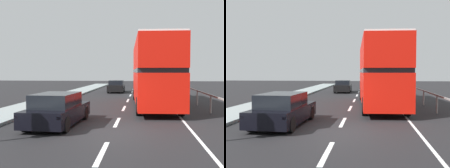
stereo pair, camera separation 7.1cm
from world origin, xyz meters
TOP-DOWN VIEW (x-y plane):
  - ground_plane at (0.00, 0.00)m, footprint 75.68×120.00m
  - lane_paint_markings at (1.93, 8.13)m, footprint 3.28×46.00m
  - bridge_side_railing at (5.07, 9.00)m, footprint 0.10×42.00m
  - double_decker_bus_red at (1.91, 8.10)m, footprint 3.03×11.53m
  - hatchback_car_near at (-2.58, 0.92)m, footprint 2.05×4.52m
  - sedan_car_ahead at (-1.78, 20.45)m, footprint 1.88×4.26m

SIDE VIEW (x-z plane):
  - ground_plane at x=0.00m, z-range -0.10..0.00m
  - lane_paint_markings at x=1.93m, z-range 0.00..0.01m
  - sedan_car_ahead at x=-1.78m, z-range -0.02..1.38m
  - hatchback_car_near at x=-2.58m, z-range -0.03..1.40m
  - bridge_side_railing at x=5.07m, z-range 0.34..1.42m
  - double_decker_bus_red at x=1.91m, z-range 0.15..4.58m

